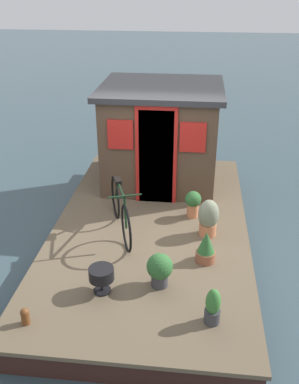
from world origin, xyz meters
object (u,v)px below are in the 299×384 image
potted_plant_succulent (206,247)px  potted_plant_ivy (193,202)px  bicycle (120,210)px  potted_plant_lavender (208,218)px  potted_plant_thyme (160,269)px  houseboat_cabin (161,134)px  potted_plant_basil (213,307)px  charcoal_grill (101,275)px  mooring_bollard (25,316)px

potted_plant_succulent → potted_plant_ivy: (1.26, 0.22, 0.04)m
bicycle → potted_plant_lavender: bicycle is taller
potted_plant_thyme → potted_plant_ivy: size_ratio=1.02×
houseboat_cabin → potted_plant_basil: size_ratio=4.68×
potted_plant_succulent → potted_plant_basil: size_ratio=1.01×
potted_plant_succulent → potted_plant_thyme: bearing=135.6°
potted_plant_thyme → bicycle: bearing=30.2°
houseboat_cabin → potted_plant_ivy: size_ratio=4.83×
potted_plant_ivy → houseboat_cabin: bearing=25.5°
potted_plant_thyme → charcoal_grill: potted_plant_thyme is taller
bicycle → potted_plant_succulent: bearing=-115.8°
mooring_bollard → potted_plant_succulent: bearing=-54.6°
potted_plant_succulent → charcoal_grill: 1.57m
potted_plant_succulent → potted_plant_ivy: potted_plant_succulent is taller
bicycle → potted_plant_thyme: 1.47m
potted_plant_thyme → mooring_bollard: (-0.88, 1.51, -0.15)m
potted_plant_succulent → potted_plant_ivy: size_ratio=1.04×
potted_plant_lavender → potted_plant_basil: size_ratio=1.27×
potted_plant_basil → charcoal_grill: 1.47m
bicycle → mooring_bollard: size_ratio=7.49×
potted_plant_succulent → charcoal_grill: bearing=121.6°
bicycle → charcoal_grill: (-1.47, -0.00, -0.14)m
houseboat_cabin → potted_plant_thyme: (-3.29, -0.29, -0.69)m
potted_plant_lavender → potted_plant_ivy: size_ratio=1.31×
houseboat_cabin → potted_plant_succulent: (-2.68, -0.89, -0.72)m
houseboat_cabin → bicycle: size_ratio=1.37×
charcoal_grill → potted_plant_succulent: bearing=-58.4°
potted_plant_succulent → houseboat_cabin: bearing=18.4°
potted_plant_thyme → charcoal_grill: bearing=105.7°
potted_plant_thyme → potted_plant_lavender: (1.33, -0.64, 0.04)m
potted_plant_ivy → mooring_bollard: size_ratio=2.13×
bicycle → potted_plant_ivy: bearing=-61.3°
houseboat_cabin → potted_plant_ivy: 1.71m
potted_plant_lavender → mooring_bollard: bearing=135.8°
potted_plant_succulent → potted_plant_basil: potted_plant_succulent is taller
bicycle → potted_plant_basil: size_ratio=3.41×
mooring_bollard → potted_plant_lavender: bearing=-44.2°
houseboat_cabin → bicycle: bearing=167.5°
potted_plant_thyme → mooring_bollard: potted_plant_thyme is taller
potted_plant_ivy → potted_plant_basil: 2.50m
potted_plant_ivy → potted_plant_thyme: bearing=168.3°
potted_plant_succulent → charcoal_grill: size_ratio=1.35×
potted_plant_thyme → mooring_bollard: size_ratio=2.17×
potted_plant_basil → potted_plant_succulent: bearing=3.5°
houseboat_cabin → mooring_bollard: 4.43m
houseboat_cabin → potted_plant_lavender: bearing=-154.8°
potted_plant_basil → mooring_bollard: size_ratio=2.19×
potted_plant_ivy → potted_plant_basil: potted_plant_basil is taller
potted_plant_ivy → mooring_bollard: (-2.76, 1.89, -0.15)m
houseboat_cabin → potted_plant_thyme: bearing=-175.0°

